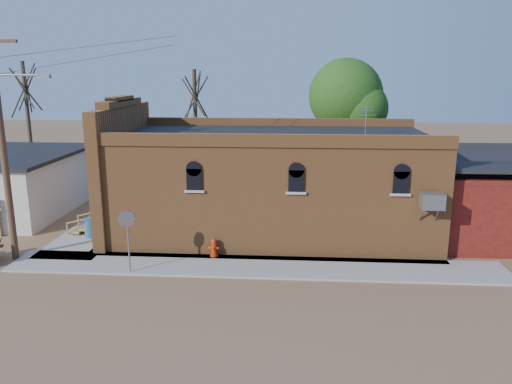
# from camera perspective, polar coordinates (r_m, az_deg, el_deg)

# --- Properties ---
(ground) EXTENTS (120.00, 120.00, 0.00)m
(ground) POSITION_cam_1_polar(r_m,az_deg,el_deg) (18.68, -4.90, -9.52)
(ground) COLOR brown
(ground) RESTS_ON ground
(sidewalk_south) EXTENTS (19.00, 2.20, 0.08)m
(sidewalk_south) POSITION_cam_1_polar(r_m,az_deg,el_deg) (19.33, -0.04, -8.53)
(sidewalk_south) COLOR #9E9991
(sidewalk_south) RESTS_ON ground
(sidewalk_west) EXTENTS (2.60, 10.00, 0.08)m
(sidewalk_west) POSITION_cam_1_polar(r_m,az_deg,el_deg) (25.74, -16.84, -3.47)
(sidewalk_west) COLOR #9E9991
(sidewalk_west) RESTS_ON ground
(brick_bar) EXTENTS (16.40, 7.97, 6.30)m
(brick_bar) POSITION_cam_1_polar(r_m,az_deg,el_deg) (23.04, 1.11, 1.08)
(brick_bar) COLOR #A46332
(brick_bar) RESTS_ON ground
(red_shed) EXTENTS (5.40, 6.40, 4.30)m
(red_shed) POSITION_cam_1_polar(r_m,az_deg,el_deg) (24.64, 24.67, 0.49)
(red_shed) COLOR maroon
(red_shed) RESTS_ON ground
(utility_pole) EXTENTS (3.12, 0.26, 9.00)m
(utility_pole) POSITION_cam_1_polar(r_m,az_deg,el_deg) (21.34, -26.90, 5.27)
(utility_pole) COLOR #513420
(utility_pole) RESTS_ON ground
(tree_bare_near) EXTENTS (2.80, 2.80, 7.65)m
(tree_bare_near) POSITION_cam_1_polar(r_m,az_deg,el_deg) (30.55, -7.02, 10.90)
(tree_bare_near) COLOR #463628
(tree_bare_near) RESTS_ON ground
(tree_bare_far) EXTENTS (2.80, 2.80, 8.16)m
(tree_bare_far) POSITION_cam_1_polar(r_m,az_deg,el_deg) (35.23, -24.90, 10.75)
(tree_bare_far) COLOR #463628
(tree_bare_far) RESTS_ON ground
(tree_leafy) EXTENTS (4.40, 4.40, 8.15)m
(tree_leafy) POSITION_cam_1_polar(r_m,az_deg,el_deg) (30.68, 10.22, 10.75)
(tree_leafy) COLOR #463628
(tree_leafy) RESTS_ON ground
(fire_hydrant) EXTENTS (0.44, 0.43, 0.75)m
(fire_hydrant) POSITION_cam_1_polar(r_m,az_deg,el_deg) (20.20, -4.84, -6.34)
(fire_hydrant) COLOR #B72B0A
(fire_hydrant) RESTS_ON sidewalk_south
(stop_sign) EXTENTS (0.62, 0.28, 2.37)m
(stop_sign) POSITION_cam_1_polar(r_m,az_deg,el_deg) (18.75, -14.50, -3.63)
(stop_sign) COLOR gray
(stop_sign) RESTS_ON sidewalk_south
(trash_barrel) EXTENTS (0.71, 0.71, 0.84)m
(trash_barrel) POSITION_cam_1_polar(r_m,az_deg,el_deg) (23.59, -18.29, -3.94)
(trash_barrel) COLOR #1C558D
(trash_barrel) RESTS_ON sidewalk_west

